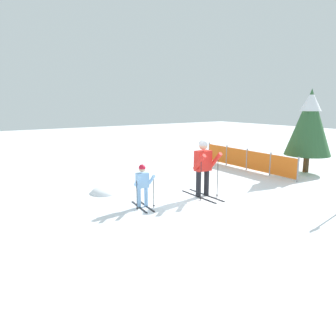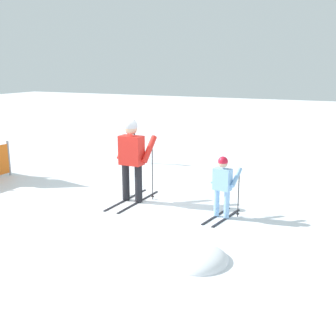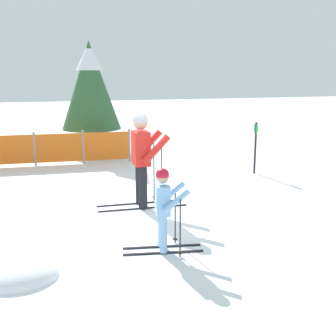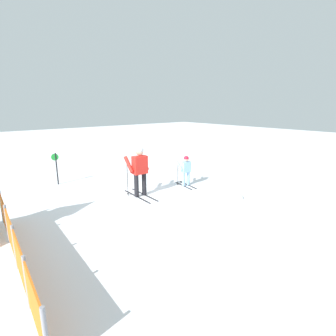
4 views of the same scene
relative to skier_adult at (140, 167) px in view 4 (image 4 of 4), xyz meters
name	(u,v)px [view 4 (image 4 of 4)]	position (x,y,z in m)	size (l,w,h in m)	color
ground_plane	(147,195)	(-0.09, -0.24, -1.08)	(60.00, 60.00, 0.00)	white
skier_adult	(140,167)	(0.00, 0.00, 0.00)	(1.73, 0.78, 1.82)	black
skier_child	(186,168)	(-0.16, -2.11, -0.36)	(1.19, 0.58, 1.24)	black
safety_fence	(15,247)	(-2.06, 4.32, -0.61)	(5.30, 0.34, 0.95)	gray
trail_marker	(56,165)	(3.35, 1.84, -0.27)	(0.07, 0.28, 1.31)	black
snow_mound	(230,197)	(-2.16, -2.41, -1.08)	(1.00, 0.85, 0.40)	white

